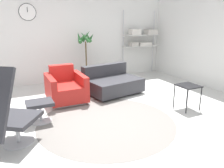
{
  "coord_description": "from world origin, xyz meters",
  "views": [
    {
      "loc": [
        -1.44,
        -3.54,
        1.69
      ],
      "look_at": [
        0.31,
        0.05,
        0.55
      ],
      "focal_mm": 35.0,
      "sensor_mm": 36.0,
      "label": 1
    }
  ],
  "objects_px": {
    "ottoman": "(40,107)",
    "shelf_unit": "(141,38)",
    "couch_low": "(112,83)",
    "potted_plant": "(86,59)",
    "side_table": "(188,88)",
    "armchair_red": "(66,89)"
  },
  "relations": [
    {
      "from": "ottoman",
      "to": "shelf_unit",
      "type": "bearing_deg",
      "value": 33.23
    },
    {
      "from": "ottoman",
      "to": "couch_low",
      "type": "relative_size",
      "value": 0.32
    },
    {
      "from": "couch_low",
      "to": "potted_plant",
      "type": "relative_size",
      "value": 0.94
    },
    {
      "from": "ottoman",
      "to": "potted_plant",
      "type": "bearing_deg",
      "value": 53.04
    },
    {
      "from": "potted_plant",
      "to": "side_table",
      "type": "bearing_deg",
      "value": -68.05
    },
    {
      "from": "ottoman",
      "to": "couch_low",
      "type": "bearing_deg",
      "value": 27.11
    },
    {
      "from": "ottoman",
      "to": "side_table",
      "type": "height_order",
      "value": "side_table"
    },
    {
      "from": "armchair_red",
      "to": "couch_low",
      "type": "relative_size",
      "value": 0.65
    },
    {
      "from": "armchair_red",
      "to": "shelf_unit",
      "type": "height_order",
      "value": "shelf_unit"
    },
    {
      "from": "shelf_unit",
      "to": "ottoman",
      "type": "bearing_deg",
      "value": -146.77
    },
    {
      "from": "ottoman",
      "to": "couch_low",
      "type": "xyz_separation_m",
      "value": [
        1.84,
        0.94,
        -0.03
      ]
    },
    {
      "from": "armchair_red",
      "to": "side_table",
      "type": "bearing_deg",
      "value": 144.02
    },
    {
      "from": "side_table",
      "to": "shelf_unit",
      "type": "bearing_deg",
      "value": 74.24
    },
    {
      "from": "ottoman",
      "to": "shelf_unit",
      "type": "xyz_separation_m",
      "value": [
        3.58,
        2.34,
        0.91
      ]
    },
    {
      "from": "side_table",
      "to": "shelf_unit",
      "type": "distance_m",
      "value": 3.21
    },
    {
      "from": "couch_low",
      "to": "side_table",
      "type": "distance_m",
      "value": 1.84
    },
    {
      "from": "side_table",
      "to": "potted_plant",
      "type": "relative_size",
      "value": 0.33
    },
    {
      "from": "armchair_red",
      "to": "couch_low",
      "type": "distance_m",
      "value": 1.17
    },
    {
      "from": "potted_plant",
      "to": "shelf_unit",
      "type": "height_order",
      "value": "shelf_unit"
    },
    {
      "from": "shelf_unit",
      "to": "side_table",
      "type": "bearing_deg",
      "value": -105.76
    },
    {
      "from": "side_table",
      "to": "potted_plant",
      "type": "bearing_deg",
      "value": 111.95
    },
    {
      "from": "ottoman",
      "to": "potted_plant",
      "type": "height_order",
      "value": "potted_plant"
    }
  ]
}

